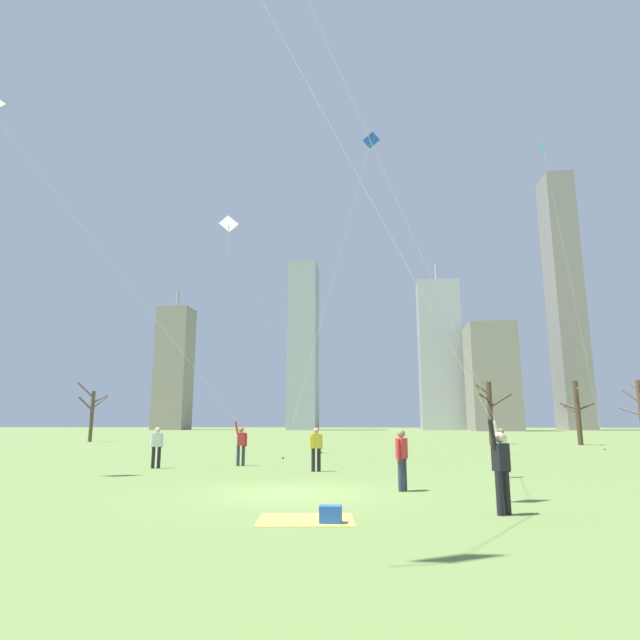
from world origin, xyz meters
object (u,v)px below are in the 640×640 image
at_px(bystander_far_off_by_trees, 157,445).
at_px(bare_tree_rightmost, 577,410).
at_px(distant_kite_high_overhead_teal, 552,189).
at_px(bare_tree_right_of_center, 490,409).
at_px(picnic_spot, 320,517).
at_px(bare_tree_far_right_edge, 91,412).
at_px(kite_flyer_midfield_center_orange, 414,302).
at_px(bystander_strolling_midfield, 402,456).
at_px(bystander_watching_nearby, 316,447).
at_px(kite_flyer_foreground_left_green, 471,378).
at_px(bare_tree_center, 640,409).
at_px(distant_kite_drifting_left_white, 234,237).
at_px(kite_flyer_midfield_right_yellow, 186,371).
at_px(distant_kite_low_near_trees_blue, 364,165).

bearing_deg(bystander_far_off_by_trees, bare_tree_rightmost, 45.11).
distance_m(distant_kite_high_overhead_teal, bare_tree_right_of_center, 19.25).
distance_m(picnic_spot, bare_tree_far_right_edge, 47.53).
relative_size(bystander_far_off_by_trees, bare_tree_far_right_edge, 0.28).
xyz_separation_m(bare_tree_far_right_edge, bare_tree_rightmost, (44.55, -2.62, -0.02)).
bearing_deg(bare_tree_rightmost, kite_flyer_midfield_center_orange, -113.36).
relative_size(bystander_strolling_midfield, bare_tree_far_right_edge, 0.28).
bearing_deg(bare_tree_rightmost, picnic_spot, -115.88).
height_order(bystander_watching_nearby, bare_tree_far_right_edge, bare_tree_far_right_edge).
height_order(bystander_far_off_by_trees, bare_tree_rightmost, bare_tree_rightmost).
distance_m(bystander_strolling_midfield, bare_tree_far_right_edge, 44.81).
bearing_deg(bare_tree_right_of_center, distant_kite_high_overhead_teal, -46.77).
distance_m(kite_flyer_foreground_left_green, bystander_far_off_by_trees, 12.71).
bearing_deg(bare_tree_far_right_edge, bare_tree_rightmost, -3.37).
height_order(kite_flyer_midfield_center_orange, bare_tree_center, kite_flyer_midfield_center_orange).
distance_m(bystander_far_off_by_trees, picnic_spot, 13.41).
bearing_deg(kite_flyer_midfield_center_orange, distant_kite_drifting_left_white, 114.85).
bearing_deg(distant_kite_high_overhead_teal, bare_tree_rightmost, 65.80).
height_order(distant_kite_drifting_left_white, bare_tree_center, distant_kite_drifting_left_white).
relative_size(kite_flyer_midfield_right_yellow, distant_kite_high_overhead_teal, 0.56).
relative_size(bystander_far_off_by_trees, distant_kite_low_near_trees_blue, 0.08).
distance_m(kite_flyer_foreground_left_green, picnic_spot, 9.00).
bearing_deg(bystander_strolling_midfield, kite_flyer_midfield_right_yellow, 143.81).
relative_size(kite_flyer_midfield_right_yellow, bystander_far_off_by_trees, 8.79).
height_order(distant_kite_high_overhead_teal, distant_kite_low_near_trees_blue, distant_kite_high_overhead_teal).
bearing_deg(bystander_far_off_by_trees, picnic_spot, -54.01).
bearing_deg(picnic_spot, bystander_far_off_by_trees, 125.99).
bearing_deg(distant_kite_low_near_trees_blue, bare_tree_right_of_center, 61.16).
bearing_deg(kite_flyer_midfield_right_yellow, distant_kite_low_near_trees_blue, 47.31).
distance_m(bystander_strolling_midfield, distant_kite_low_near_trees_blue, 21.46).
bearing_deg(bare_tree_far_right_edge, kite_flyer_foreground_left_green, -45.73).
height_order(bystander_far_off_by_trees, bare_tree_right_of_center, bare_tree_right_of_center).
bearing_deg(bare_tree_center, kite_flyer_midfield_right_yellow, -137.80).
bearing_deg(bystander_far_off_by_trees, bystander_watching_nearby, -5.91).
relative_size(picnic_spot, bare_tree_right_of_center, 0.35).
height_order(picnic_spot, bare_tree_center, bare_tree_center).
relative_size(bare_tree_right_of_center, bare_tree_far_right_edge, 0.97).
height_order(bystander_watching_nearby, bare_tree_right_of_center, bare_tree_right_of_center).
height_order(distant_kite_drifting_left_white, picnic_spot, distant_kite_drifting_left_white).
distance_m(distant_kite_low_near_trees_blue, picnic_spot, 25.31).
relative_size(bystander_strolling_midfield, distant_kite_drifting_left_white, 0.11).
relative_size(kite_flyer_foreground_left_green, distant_kite_high_overhead_teal, 0.57).
bearing_deg(distant_kite_high_overhead_teal, kite_flyer_foreground_left_green, -115.09).
bearing_deg(kite_flyer_foreground_left_green, kite_flyer_midfield_right_yellow, 162.03).
relative_size(kite_flyer_midfield_right_yellow, bystander_strolling_midfield, 8.79).
relative_size(kite_flyer_midfield_center_orange, picnic_spot, 7.53).
relative_size(kite_flyer_foreground_left_green, distant_kite_low_near_trees_blue, 0.76).
relative_size(distant_kite_low_near_trees_blue, bare_tree_far_right_edge, 3.34).
xyz_separation_m(distant_kite_low_near_trees_blue, bare_tree_center, (22.96, 19.51, -13.92)).
relative_size(distant_kite_high_overhead_teal, bare_tree_center, 4.68).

